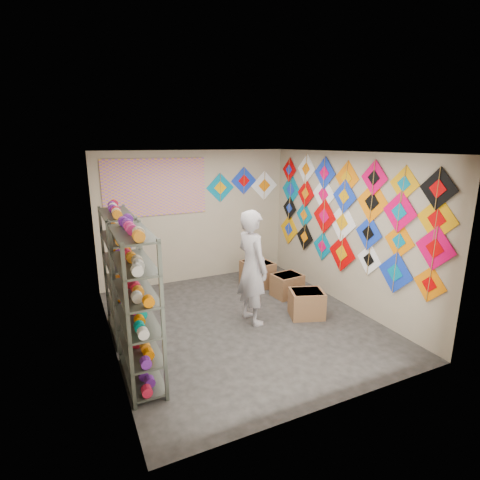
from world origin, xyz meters
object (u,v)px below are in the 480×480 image
shelf_rack_front (137,308)px  shelf_rack_back (121,274)px  carton_b (287,285)px  shopkeeper (252,267)px  carton_a (307,304)px  carton_c (257,274)px

shelf_rack_front → shelf_rack_back: 1.30m
shelf_rack_front → carton_b: bearing=25.8°
shopkeeper → carton_b: size_ratio=3.54×
shelf_rack_back → carton_b: (3.01, 0.15, -0.74)m
shelf_rack_back → carton_a: size_ratio=3.50×
carton_a → shopkeeper: bearing=-175.1°
shelf_rack_back → shelf_rack_front: bearing=-90.0°
carton_b → carton_c: bearing=105.9°
carton_b → carton_c: 0.74m
shelf_rack_back → carton_a: (2.84, -0.73, -0.72)m
shopkeeper → carton_a: (0.91, -0.24, -0.70)m
shelf_rack_front → shopkeeper: bearing=22.8°
carton_c → shopkeeper: bearing=-126.0°
shelf_rack_front → carton_b: shelf_rack_front is taller
shelf_rack_front → shelf_rack_back: bearing=90.0°
carton_b → shelf_rack_back: bearing=177.4°
carton_c → carton_a: bearing=-91.1°
carton_a → carton_b: carton_a is taller
shelf_rack_back → carton_b: shelf_rack_back is taller
shelf_rack_front → shopkeeper: (1.93, 0.82, -0.02)m
shopkeeper → carton_b: bearing=-65.9°
shopkeeper → carton_a: shopkeeper is taller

